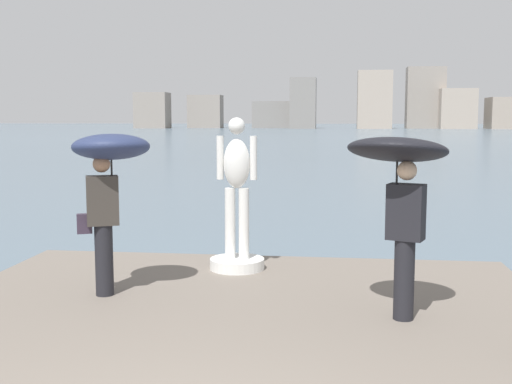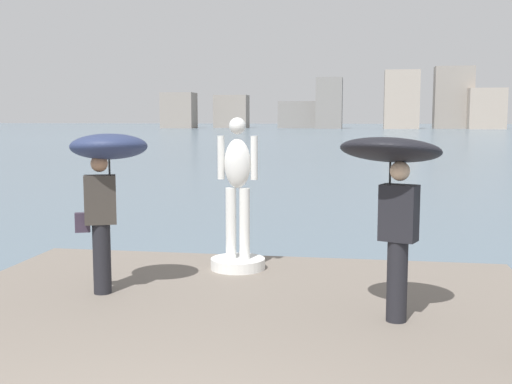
% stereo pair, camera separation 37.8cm
% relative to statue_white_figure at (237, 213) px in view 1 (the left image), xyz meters
% --- Properties ---
extents(ground_plane, '(400.00, 400.00, 0.00)m').
position_rel_statue_white_figure_xyz_m(ground_plane, '(0.30, 34.10, -1.21)').
color(ground_plane, slate).
extents(statue_white_figure, '(0.79, 0.79, 2.18)m').
position_rel_statue_white_figure_xyz_m(statue_white_figure, '(0.00, 0.00, 0.00)').
color(statue_white_figure, white).
rests_on(statue_white_figure, pier).
extents(onlooker_left, '(1.23, 1.24, 2.02)m').
position_rel_statue_white_figure_xyz_m(onlooker_left, '(-1.35, -1.49, 0.76)').
color(onlooker_left, black).
rests_on(onlooker_left, pier).
extents(onlooker_right, '(1.39, 1.41, 2.04)m').
position_rel_statue_white_figure_xyz_m(onlooker_right, '(2.07, -2.01, 0.78)').
color(onlooker_right, black).
rests_on(onlooker_right, pier).
extents(distant_skyline, '(83.96, 10.15, 13.50)m').
position_rel_statue_white_figure_xyz_m(distant_skyline, '(4.02, 135.63, 3.70)').
color(distant_skyline, gray).
rests_on(distant_skyline, ground).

